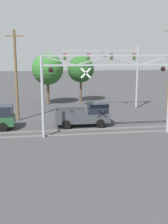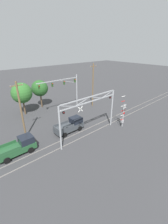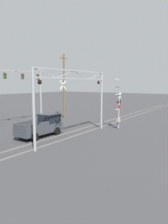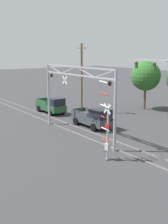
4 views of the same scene
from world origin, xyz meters
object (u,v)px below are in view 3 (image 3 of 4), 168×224
Objects in this scene: crossing_gantry at (74,92)px; utility_pole_right at (64,85)px; traffic_signal_span at (28,84)px; pickup_truck_lead at (42,126)px; crossing_signal_mast at (119,111)px.

utility_pole_right reaches higher than crossing_gantry.
utility_pole_right is (9.51, 9.11, 0.54)m from crossing_gantry.
utility_pole_right is at bearing -17.82° from traffic_signal_span.
crossing_gantry is at bearing -66.47° from pickup_truck_lead.
crossing_gantry is at bearing -136.25° from utility_pole_right.
utility_pole_right is at bearing 43.75° from crossing_gantry.
traffic_signal_span is at bearing 70.78° from crossing_gantry.
crossing_gantry is 1.15× the size of traffic_signal_span.
utility_pole_right is at bearing 28.46° from pickup_truck_lead.
traffic_signal_span reaches higher than crossing_signal_mast.
utility_pole_right reaches higher than traffic_signal_span.
crossing_gantry is at bearing 164.91° from crossing_signal_mast.
crossing_signal_mast is 9.36m from pickup_truck_lead.
crossing_gantry is 1.11× the size of utility_pole_right.
pickup_truck_lead is 13.05m from utility_pole_right.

